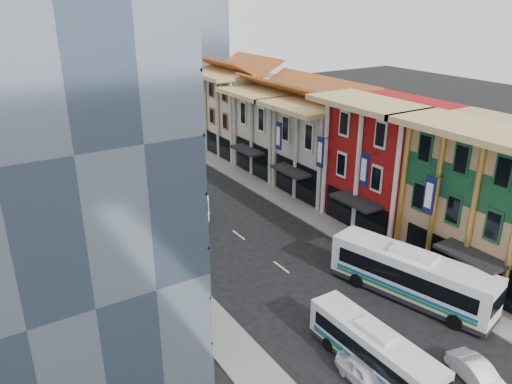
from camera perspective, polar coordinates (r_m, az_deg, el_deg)
ground at (r=33.23m, az=18.79°, el=-19.25°), size 200.00×200.00×0.00m
sidewalk_right at (r=51.52m, az=6.20°, el=-2.57°), size 3.00×90.00×0.15m
sidewalk_left at (r=44.02m, az=-11.66°, el=-7.40°), size 3.00×90.00×0.15m
shophouse_tan at (r=42.93m, az=26.70°, el=-1.40°), size 8.00×14.00×12.00m
shophouse_red at (r=49.55m, az=15.09°, el=3.14°), size 8.00×10.00×12.00m
shophouse_cream_near at (r=56.36m, az=8.00°, el=4.84°), size 8.00×9.00×10.00m
shophouse_cream_mid at (r=63.21m, az=2.75°, el=6.88°), size 8.00×9.00×10.00m
shophouse_cream_far at (r=71.69m, az=-2.09°, el=9.09°), size 8.00×12.00×11.00m
office_tower at (r=34.33m, az=-25.18°, el=9.34°), size 12.00×26.00×30.00m
office_block_far at (r=58.49m, az=-26.33°, el=5.44°), size 10.00×18.00×14.00m
bus_left_near at (r=31.85m, az=13.30°, el=-17.07°), size 2.31×9.47×3.03m
bus_left_far at (r=52.42m, az=-9.62°, el=-0.25°), size 3.09×11.45×3.64m
bus_right at (r=38.83m, az=17.32°, el=-9.00°), size 5.92×12.64×3.95m
sedan_left at (r=31.34m, az=12.41°, el=-19.66°), size 1.92×4.25×1.41m
sedan_right at (r=33.30m, az=24.08°, el=-18.51°), size 2.28×4.34×1.36m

